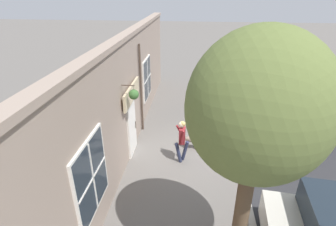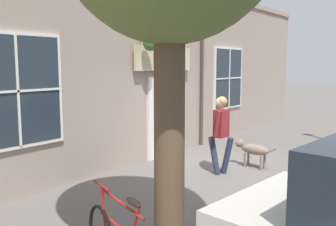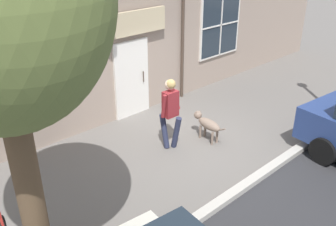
# 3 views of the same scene
# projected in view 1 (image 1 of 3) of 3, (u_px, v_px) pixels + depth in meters

# --- Properties ---
(ground_plane) EXTENTS (90.00, 90.00, 0.00)m
(ground_plane) POSITION_uv_depth(u_px,v_px,m) (186.00, 154.00, 10.57)
(ground_plane) COLOR #66605B
(storefront_facade) EXTENTS (0.95, 18.00, 4.59)m
(storefront_facade) POSITION_uv_depth(u_px,v_px,m) (125.00, 99.00, 9.78)
(storefront_facade) COLOR gray
(storefront_facade) RESTS_ON ground_plane
(pedestrian_walking) EXTENTS (0.54, 0.55, 1.72)m
(pedestrian_walking) POSITION_uv_depth(u_px,v_px,m) (182.00, 138.00, 9.72)
(pedestrian_walking) COLOR #282D47
(pedestrian_walking) RESTS_ON ground_plane
(dog_on_leash) EXTENTS (1.12, 0.33, 0.66)m
(dog_on_leash) POSITION_uv_depth(u_px,v_px,m) (191.00, 139.00, 10.77)
(dog_on_leash) COLOR #7F6B5B
(dog_on_leash) RESTS_ON ground_plane
(street_tree_by_curb) EXTENTS (2.72, 2.45, 5.59)m
(street_tree_by_curb) POSITION_uv_depth(u_px,v_px,m) (259.00, 114.00, 4.84)
(street_tree_by_curb) COLOR brown
(street_tree_by_curb) RESTS_ON ground_plane
(parked_car_mid_block) EXTENTS (4.46, 2.26, 1.75)m
(parked_car_mid_block) POSITION_uv_depth(u_px,v_px,m) (276.00, 114.00, 11.86)
(parked_car_mid_block) COLOR navy
(parked_car_mid_block) RESTS_ON ground_plane
(street_lamp) EXTENTS (0.32, 0.32, 4.22)m
(street_lamp) POSITION_uv_depth(u_px,v_px,m) (229.00, 61.00, 12.77)
(street_lamp) COLOR black
(street_lamp) RESTS_ON ground_plane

